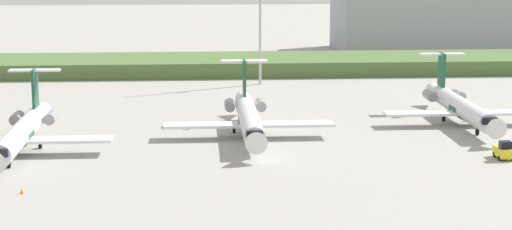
% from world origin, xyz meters
% --- Properties ---
extents(ground_plane, '(500.00, 500.00, 0.00)m').
position_xyz_m(ground_plane, '(0.00, 30.00, 0.00)').
color(ground_plane, '#9E9B96').
extents(grass_berm, '(320.00, 20.00, 3.01)m').
position_xyz_m(grass_berm, '(0.00, 74.62, 1.50)').
color(grass_berm, '#4C6B38').
rests_on(grass_berm, ground).
extents(regional_jet_nearest, '(22.81, 31.00, 9.00)m').
position_xyz_m(regional_jet_nearest, '(-29.77, 6.12, 2.54)').
color(regional_jet_nearest, silver).
rests_on(regional_jet_nearest, ground).
extents(regional_jet_second, '(22.81, 31.00, 9.00)m').
position_xyz_m(regional_jet_second, '(-0.95, 13.83, 2.54)').
color(regional_jet_second, silver).
rests_on(regional_jet_second, ground).
extents(regional_jet_third, '(22.81, 31.00, 9.00)m').
position_xyz_m(regional_jet_third, '(30.17, 20.03, 2.54)').
color(regional_jet_third, silver).
rests_on(regional_jet_third, ground).
extents(antenna_mast, '(4.40, 0.50, 24.60)m').
position_xyz_m(antenna_mast, '(3.81, 58.06, 10.19)').
color(antenna_mast, '#B2B2B7').
rests_on(antenna_mast, ground).
extents(distant_hangar, '(60.86, 24.22, 14.58)m').
position_xyz_m(distant_hangar, '(56.60, 107.93, 7.29)').
color(distant_hangar, '#9EA3AD').
rests_on(distant_hangar, ground).
extents(baggage_tug, '(1.72, 3.20, 2.30)m').
position_xyz_m(baggage_tug, '(29.09, -1.45, 1.00)').
color(baggage_tug, yellow).
rests_on(baggage_tug, ground).
extents(safety_cone_rear_marker, '(0.44, 0.44, 0.55)m').
position_xyz_m(safety_cone_rear_marker, '(-26.17, -12.84, 0.28)').
color(safety_cone_rear_marker, orange).
rests_on(safety_cone_rear_marker, ground).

